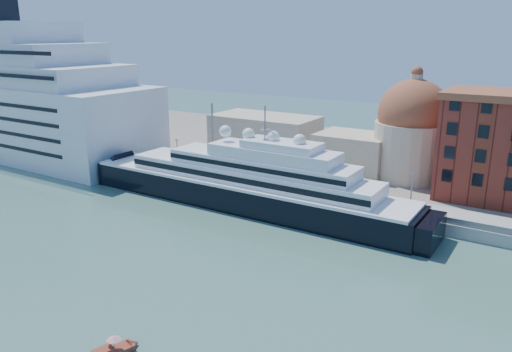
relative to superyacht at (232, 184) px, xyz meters
The scene contains 8 objects.
ground 24.54m from the superyacht, 72.52° to the right, with size 400.00×400.00×0.00m, color #3A655C.
quay 13.59m from the superyacht, 56.65° to the left, with size 180.00×10.00×2.50m, color gray.
land 52.63m from the superyacht, 82.07° to the left, with size 260.00×72.00×2.00m, color slate.
quay_fence 9.85m from the superyacht, 41.92° to the left, with size 180.00×0.10×1.20m, color slate.
superyacht is the anchor object (origin of this frame).
service_barge 25.55m from the superyacht, behind, with size 11.83×4.37×2.63m.
church 37.83m from the superyacht, 68.56° to the left, with size 66.00×18.00×25.50m.
lamp_posts 11.96m from the superyacht, 120.34° to the left, with size 120.80×2.40×18.00m.
Camera 1 is at (53.86, -63.74, 37.01)m, focal length 35.00 mm.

